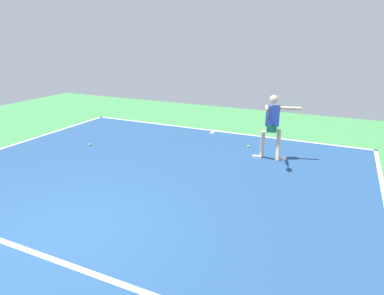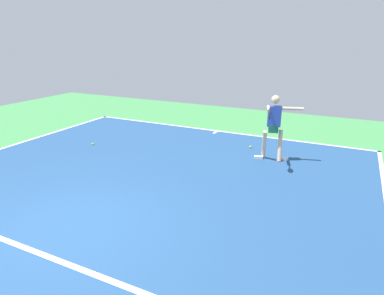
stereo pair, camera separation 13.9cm
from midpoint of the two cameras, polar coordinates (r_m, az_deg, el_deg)
ground_plane at (r=6.28m, az=-20.78°, el=-12.91°), size 22.04×22.04×0.00m
court_surface at (r=6.28m, az=-20.78°, el=-12.90°), size 10.16×13.93×0.00m
court_line_baseline_near at (r=11.71m, az=3.58°, el=2.89°), size 10.16×0.10×0.01m
court_line_service at (r=5.88m, az=-26.10°, el=-15.96°), size 7.62×0.10×0.01m
court_line_centre_mark at (r=11.53m, az=3.22°, el=2.65°), size 0.10×0.30×0.01m
tennis_player at (r=8.91m, az=13.21°, el=4.07°), size 1.14×1.29×1.75m
tennis_ball_by_baseline at (r=10.57m, az=-17.47°, el=0.50°), size 0.07×0.07×0.07m
tennis_ball_centre_court at (r=10.03m, az=9.29°, el=0.17°), size 0.07×0.07×0.07m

